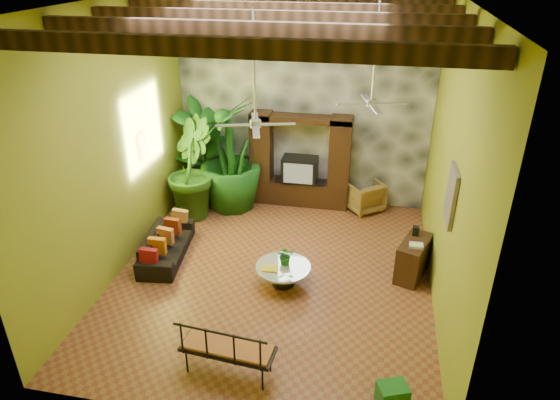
% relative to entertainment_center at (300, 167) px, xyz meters
% --- Properties ---
extents(ground, '(7.00, 7.00, 0.00)m').
position_rel_entertainment_center_xyz_m(ground, '(0.00, -3.14, -0.97)').
color(ground, brown).
rests_on(ground, ground).
extents(ceiling, '(6.00, 7.00, 0.02)m').
position_rel_entertainment_center_xyz_m(ceiling, '(0.00, -3.14, 4.03)').
color(ceiling, silver).
rests_on(ceiling, back_wall).
extents(back_wall, '(6.00, 0.02, 5.00)m').
position_rel_entertainment_center_xyz_m(back_wall, '(0.00, 0.36, 1.53)').
color(back_wall, olive).
rests_on(back_wall, ground).
extents(left_wall, '(0.02, 7.00, 5.00)m').
position_rel_entertainment_center_xyz_m(left_wall, '(-3.00, -3.14, 1.53)').
color(left_wall, olive).
rests_on(left_wall, ground).
extents(right_wall, '(0.02, 7.00, 5.00)m').
position_rel_entertainment_center_xyz_m(right_wall, '(3.00, -3.14, 1.53)').
color(right_wall, olive).
rests_on(right_wall, ground).
extents(stone_accent_wall, '(5.98, 0.10, 4.98)m').
position_rel_entertainment_center_xyz_m(stone_accent_wall, '(0.00, 0.30, 1.53)').
color(stone_accent_wall, '#3E4247').
rests_on(stone_accent_wall, ground).
extents(ceiling_beams, '(5.95, 5.36, 0.22)m').
position_rel_entertainment_center_xyz_m(ceiling_beams, '(0.00, -3.14, 3.81)').
color(ceiling_beams, '#381F11').
rests_on(ceiling_beams, ceiling).
extents(entertainment_center, '(2.40, 0.55, 2.30)m').
position_rel_entertainment_center_xyz_m(entertainment_center, '(0.00, 0.00, 0.00)').
color(entertainment_center, '#311D0D').
rests_on(entertainment_center, ground).
extents(ceiling_fan_front, '(1.28, 1.28, 1.86)m').
position_rel_entertainment_center_xyz_m(ceiling_fan_front, '(-0.20, -3.54, 2.44)').
color(ceiling_fan_front, silver).
rests_on(ceiling_fan_front, ceiling).
extents(ceiling_fan_back, '(1.28, 1.28, 1.86)m').
position_rel_entertainment_center_xyz_m(ceiling_fan_back, '(1.60, -1.94, 2.44)').
color(ceiling_fan_back, silver).
rests_on(ceiling_fan_back, ceiling).
extents(wall_art_mask, '(0.06, 0.32, 0.55)m').
position_rel_entertainment_center_xyz_m(wall_art_mask, '(-2.96, -2.14, 1.13)').
color(wall_art_mask, gold).
rests_on(wall_art_mask, left_wall).
extents(wall_art_painting, '(0.06, 0.70, 0.90)m').
position_rel_entertainment_center_xyz_m(wall_art_painting, '(2.96, -3.74, 1.33)').
color(wall_art_painting, teal).
rests_on(wall_art_painting, right_wall).
extents(sofa, '(0.96, 1.97, 0.55)m').
position_rel_entertainment_center_xyz_m(sofa, '(-2.30, -2.94, -0.69)').
color(sofa, black).
rests_on(sofa, ground).
extents(wicker_armchair, '(1.12, 1.12, 0.74)m').
position_rel_entertainment_center_xyz_m(wicker_armchair, '(1.59, -0.05, -0.60)').
color(wicker_armchair, brown).
rests_on(wicker_armchair, ground).
extents(tall_plant_a, '(1.57, 1.65, 2.60)m').
position_rel_entertainment_center_xyz_m(tall_plant_a, '(-2.41, -0.18, 0.34)').
color(tall_plant_a, '#19611B').
rests_on(tall_plant_a, ground).
extents(tall_plant_b, '(1.45, 1.59, 2.35)m').
position_rel_entertainment_center_xyz_m(tall_plant_b, '(-2.41, -1.06, 0.21)').
color(tall_plant_b, '#255616').
rests_on(tall_plant_b, ground).
extents(tall_plant_c, '(1.51, 1.51, 2.69)m').
position_rel_entertainment_center_xyz_m(tall_plant_c, '(-1.60, -0.50, 0.38)').
color(tall_plant_c, '#195616').
rests_on(tall_plant_c, ground).
extents(coffee_table, '(1.04, 1.04, 0.40)m').
position_rel_entertainment_center_xyz_m(coffee_table, '(0.24, -3.41, -0.71)').
color(coffee_table, black).
rests_on(coffee_table, ground).
extents(centerpiece_plant, '(0.36, 0.32, 0.36)m').
position_rel_entertainment_center_xyz_m(centerpiece_plant, '(0.27, -3.32, -0.39)').
color(centerpiece_plant, '#26691B').
rests_on(centerpiece_plant, coffee_table).
extents(yellow_tray, '(0.32, 0.24, 0.03)m').
position_rel_entertainment_center_xyz_m(yellow_tray, '(0.02, -3.56, -0.55)').
color(yellow_tray, yellow).
rests_on(yellow_tray, coffee_table).
extents(iron_bench, '(1.44, 0.64, 0.57)m').
position_rel_entertainment_center_xyz_m(iron_bench, '(-0.14, -5.82, -0.42)').
color(iron_bench, black).
rests_on(iron_bench, ground).
extents(side_console, '(0.73, 1.05, 0.77)m').
position_rel_entertainment_center_xyz_m(side_console, '(2.65, -2.65, -0.58)').
color(side_console, '#3B1E12').
rests_on(side_console, ground).
extents(green_bin, '(0.49, 0.43, 0.36)m').
position_rel_entertainment_center_xyz_m(green_bin, '(2.26, -5.89, -0.79)').
color(green_bin, '#1B662F').
rests_on(green_bin, ground).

